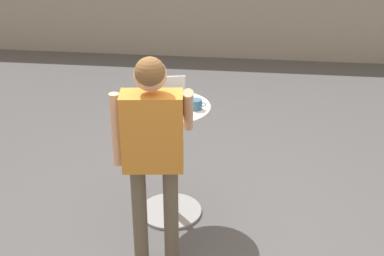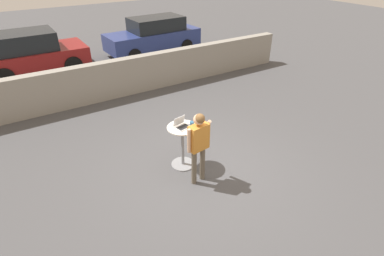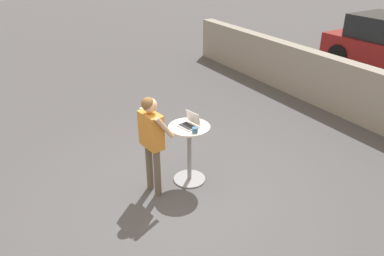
% 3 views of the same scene
% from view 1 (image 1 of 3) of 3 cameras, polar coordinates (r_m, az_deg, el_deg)
% --- Properties ---
extents(ground_plane, '(50.00, 50.00, 0.00)m').
position_cam_1_polar(ground_plane, '(4.39, 0.42, -12.46)').
color(ground_plane, '#4C4C4F').
extents(pavement_kerb, '(13.30, 0.35, 1.25)m').
position_cam_1_polar(pavement_kerb, '(8.58, 4.15, 11.79)').
color(pavement_kerb, gray).
rests_on(pavement_kerb, ground_plane).
extents(cafe_table, '(0.67, 0.67, 1.02)m').
position_cam_1_polar(cafe_table, '(4.45, -2.42, -2.67)').
color(cafe_table, gray).
rests_on(cafe_table, ground_plane).
extents(laptop, '(0.35, 0.31, 0.23)m').
position_cam_1_polar(laptop, '(4.25, -2.65, 3.06)').
color(laptop, silver).
rests_on(laptop, cafe_table).
extents(coffee_mug, '(0.12, 0.09, 0.08)m').
position_cam_1_polar(coffee_mug, '(4.19, 0.47, 2.54)').
color(coffee_mug, '#336084').
rests_on(coffee_mug, cafe_table).
extents(standing_person, '(0.57, 0.40, 1.66)m').
position_cam_1_polar(standing_person, '(3.66, -4.23, -1.30)').
color(standing_person, brown).
rests_on(standing_person, ground_plane).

